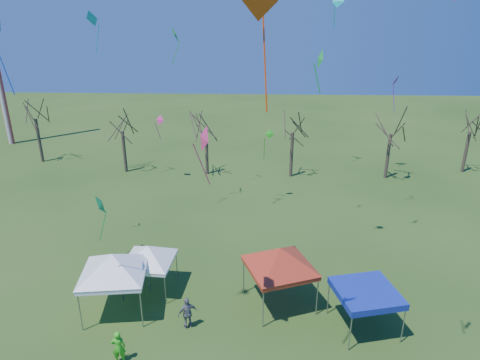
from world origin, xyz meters
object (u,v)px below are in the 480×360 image
object	(u,v)px
tree_2	(206,112)
tent_red	(280,252)
person_green	(119,347)
person_grey	(188,313)
tree_1	(121,116)
tent_white_west	(112,258)
tent_blue	(366,293)
tree_5	(473,117)
tree_4	(393,117)
tree_3	(293,116)
tree_0	(33,103)
tent_white_mid	(148,249)

from	to	relation	value
tree_2	tent_red	world-z (taller)	tree_2
person_green	person_grey	bearing A→B (deg)	-150.10
tree_1	tent_white_west	size ratio (longest dim) A/B	1.65
tent_blue	person_grey	bearing A→B (deg)	-177.64
tree_2	tree_5	bearing A→B (deg)	3.70
tree_1	tent_white_west	xyz separation A→B (m)	(5.95, -21.73, -2.51)
tree_4	person_green	xyz separation A→B (m)	(-18.92, -24.79, -5.20)
tree_3	tent_red	bearing A→B (deg)	-95.75
tree_0	tree_1	xyz separation A→B (m)	(10.08, -2.73, -0.70)
tree_5	tent_white_mid	world-z (taller)	tree_5
tree_3	tree_5	world-z (taller)	tree_3
tree_3	tent_red	size ratio (longest dim) A/B	1.82
tree_0	tent_blue	distance (m)	38.83
person_grey	tree_2	bearing A→B (deg)	-113.96
tree_2	tent_white_mid	size ratio (longest dim) A/B	2.16
tree_4	tent_red	distance (m)	23.29
tree_3	tree_5	size ratio (longest dim) A/B	1.06
tent_white_west	person_grey	distance (m)	4.87
tree_4	person_grey	bearing A→B (deg)	-125.82
tree_5	tent_white_mid	bearing A→B (deg)	-142.05
tent_white_west	person_grey	xyz separation A→B (m)	(4.06, -1.23, -2.40)
tree_1	tent_white_west	world-z (taller)	tree_1
tree_0	tree_1	bearing A→B (deg)	-15.18
tree_2	tree_3	size ratio (longest dim) A/B	1.03
tree_1	tree_2	size ratio (longest dim) A/B	0.92
tree_2	tent_red	distance (m)	21.69
tent_white_mid	tree_1	bearing A→B (deg)	110.31
tree_0	person_grey	bearing A→B (deg)	-51.97
person_green	tree_4	bearing A→B (deg)	-138.76
person_grey	person_green	bearing A→B (deg)	13.27
tree_3	tent_white_mid	xyz separation A→B (m)	(-9.48, -19.17, -3.37)
tree_3	tent_white_west	bearing A→B (deg)	-117.18
tree_0	tree_2	size ratio (longest dim) A/B	1.03
person_green	tree_5	bearing A→B (deg)	-146.86
tent_red	person_green	bearing A→B (deg)	-148.48
tent_white_mid	person_green	distance (m)	5.96
tree_5	person_green	bearing A→B (deg)	-135.46
tree_1	tent_blue	world-z (taller)	tree_1
tent_red	tree_4	bearing A→B (deg)	60.59
tree_2	tree_3	world-z (taller)	tree_2
tree_5	tent_red	size ratio (longest dim) A/B	1.71
tent_white_west	person_green	xyz separation A→B (m)	(1.25, -3.71, -2.43)
tent_white_west	tree_4	bearing A→B (deg)	46.27
tent_red	tent_white_west	bearing A→B (deg)	-173.94
person_grey	tent_white_west	bearing A→B (deg)	-44.91
tree_3	person_grey	size ratio (longest dim) A/B	4.45
tent_white_west	tent_blue	bearing A→B (deg)	-3.76
tent_white_mid	tree_5	bearing A→B (deg)	37.95
tent_blue	tree_3	bearing A→B (deg)	95.79
person_green	person_grey	xyz separation A→B (m)	(2.82, 2.47, 0.03)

